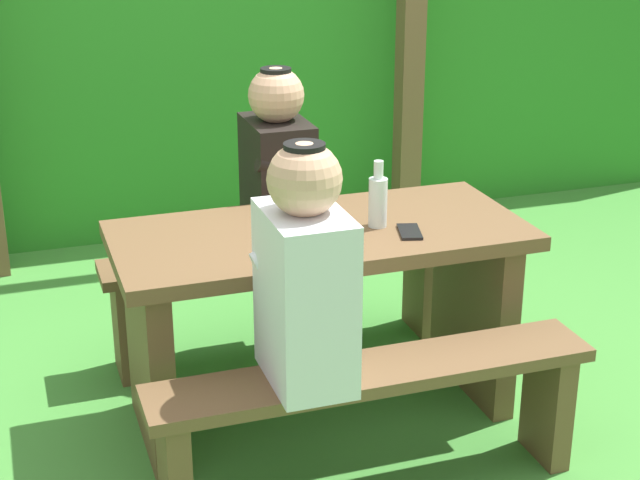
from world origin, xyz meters
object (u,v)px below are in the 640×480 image
bench_near (373,403)px  drinking_glass (283,234)px  person_white_shirt (305,274)px  bottle_left (378,200)px  picnic_table (320,289)px  person_black_coat (277,169)px  bench_far (279,278)px  cell_phone (410,232)px

bench_near → drinking_glass: 0.61m
person_white_shirt → bottle_left: (0.41, 0.47, 0.03)m
bench_near → person_white_shirt: 0.51m
picnic_table → bottle_left: (0.19, -0.04, 0.32)m
bench_near → bottle_left: bottle_left is taller
picnic_table → person_white_shirt: 0.62m
person_white_shirt → picnic_table: bearing=66.9°
person_white_shirt → drinking_glass: size_ratio=8.06×
person_black_coat → bench_far: bearing=64.2°
bench_near → person_white_shirt: (-0.22, 0.00, 0.46)m
picnic_table → bottle_left: bottle_left is taller
picnic_table → bench_near: picnic_table is taller
picnic_table → bench_near: (0.00, -0.51, -0.17)m
bench_far → cell_phone: 0.80m
bottle_left → cell_phone: 0.15m
bench_far → cell_phone: bearing=-67.3°
bottle_left → bench_near: bearing=-112.3°
drinking_glass → picnic_table: bearing=36.6°
bench_near → person_black_coat: person_black_coat is taller
person_white_shirt → person_black_coat: size_ratio=1.00×
cell_phone → bench_near: bearing=-110.6°
bench_far → drinking_glass: bearing=-104.6°
bench_far → person_white_shirt: bearing=-102.0°
bench_near → bottle_left: 0.70m
bench_far → drinking_glass: 0.79m
picnic_table → bench_far: picnic_table is taller
bench_far → bottle_left: bearing=-70.5°
bench_near → person_black_coat: 1.11m
person_white_shirt → drinking_glass: (0.05, 0.38, -0.02)m
bench_near → bench_far: (0.00, 1.02, 0.00)m
person_black_coat → cell_phone: (0.27, -0.64, -0.06)m
person_black_coat → cell_phone: 0.70m
drinking_glass → cell_phone: 0.44m
person_white_shirt → cell_phone: size_ratio=5.14×
picnic_table → drinking_glass: bearing=-143.4°
bench_far → bottle_left: 0.76m
bench_far → bottle_left: bottle_left is taller
cell_phone → person_black_coat: bearing=128.2°
picnic_table → cell_phone: (0.27, -0.14, 0.23)m
person_black_coat → picnic_table: bearing=-89.8°
person_black_coat → person_white_shirt: bearing=-102.0°
bottle_left → cell_phone: size_ratio=1.65×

